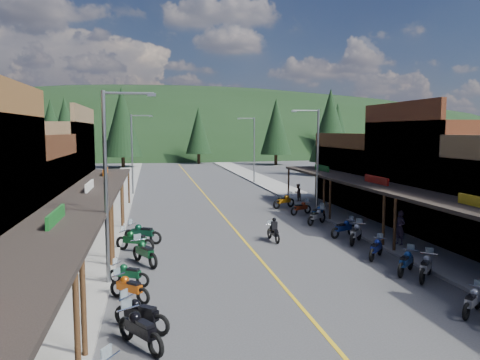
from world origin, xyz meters
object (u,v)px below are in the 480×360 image
bike_west_6 (145,251)px  bike_east_9 (317,216)px  pine_2 (122,122)px  pedestrian_east_b (298,192)px  streetlight_0 (109,179)px  streetlight_1 (133,151)px  rider_on_bike (273,231)px  bike_east_3 (473,300)px  bike_west_8 (143,232)px  pine_1 (51,127)px  pine_3 (199,130)px  pine_8 (20,134)px  bike_west_7 (135,239)px  bike_east_7 (356,232)px  bike_east_4 (426,266)px  pine_6 (401,131)px  bike_east_11 (301,207)px  bike_east_10 (318,212)px  pine_11 (330,125)px  bike_east_12 (284,200)px  pine_10 (65,128)px  bike_west_2 (140,328)px  streetlight_3 (253,147)px  pine_7 (15,127)px  pine_9 (337,131)px  pine_4 (276,126)px  shop_east_3 (378,176)px  bike_east_6 (376,247)px  pine_5 (332,124)px  shop_east_2 (449,175)px  bike_east_5 (406,261)px  bike_west_5 (128,273)px  bike_west_4 (129,287)px

bike_west_6 → bike_east_9: size_ratio=1.13×
pine_2 → pedestrian_east_b: pine_2 is taller
streetlight_0 → streetlight_1: size_ratio=1.00×
streetlight_0 → rider_on_bike: (8.60, 6.35, -3.88)m
bike_east_3 → bike_west_8: bearing=-174.8°
pine_1 → pine_3: size_ratio=1.14×
pine_8 → bike_west_7: pine_8 is taller
pine_1 → pine_8: pine_1 is taller
streetlight_1 → bike_east_7: size_ratio=3.55×
bike_east_4 → pine_6: bearing=103.5°
bike_east_11 → rider_on_bike: 9.10m
bike_east_10 → pine_11: bearing=117.1°
streetlight_1 → bike_west_8: size_ratio=3.46×
bike_east_9 → bike_east_10: 1.75m
pine_11 → bike_east_12: 30.87m
pine_3 → bike_east_3: (1.64, -77.57, -5.95)m
pine_10 → bike_west_2: 63.51m
streetlight_3 → bike_west_7: 33.45m
bike_west_6 → pedestrian_east_b: 21.78m
pine_7 → pine_1: bearing=-36.9°
bike_west_6 → bike_east_10: 15.35m
pine_9 → bike_east_9: pine_9 is taller
pine_2 → bike_east_3: bearing=-77.3°
bike_west_7 → pine_4: bearing=10.0°
shop_east_3 → bike_east_4: 20.57m
bike_east_6 → bike_east_10: size_ratio=1.00×
shop_east_3 → pine_4: (4.25, 48.70, 4.70)m
streetlight_1 → bike_east_11: size_ratio=3.94×
pine_5 → pine_2: bearing=-162.3°
shop_east_2 → pine_7: 87.35m
shop_east_3 → bike_east_12: size_ratio=4.77×
bike_east_12 → pine_2: bearing=170.7°
pine_5 → bike_east_5: (-28.11, -78.81, -7.40)m
pine_3 → pine_10: size_ratio=0.95×
bike_west_2 → bike_east_3: bearing=-31.0°
shop_east_3 → bike_east_6: shop_east_3 is taller
pine_5 → bike_east_12: 67.24m
pine_4 → pine_11: pine_4 is taller
pine_5 → bike_west_5: 88.22m
bike_east_7 → bike_east_11: 9.39m
pine_7 → pine_5: bearing=-3.5°
bike_west_7 → bike_east_12: size_ratio=1.00×
bike_east_12 → bike_west_8: bearing=-75.5°
bike_west_2 → bike_west_4: (-0.48, 4.03, -0.07)m
bike_west_5 → bike_west_7: bike_west_7 is taller
pine_2 → bike_west_8: size_ratio=6.06×
pine_5 → bike_east_3: pine_5 is taller
bike_east_4 → pedestrian_east_b: (1.28, 21.89, 0.32)m
pine_7 → bike_west_7: bearing=-71.4°
bike_west_7 → pine_11: bearing=-2.5°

